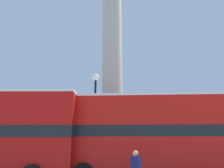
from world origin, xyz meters
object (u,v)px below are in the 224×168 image
(monument_column, at_px, (112,63))
(street_lamp, at_px, (95,110))
(bus_a, at_px, (162,133))
(equestrian_statue, at_px, (204,144))

(monument_column, distance_m, street_lamp, 6.01)
(bus_a, xyz_separation_m, equestrian_statue, (5.29, 8.15, -0.66))
(monument_column, height_order, bus_a, monument_column)
(monument_column, xyz_separation_m, street_lamp, (-1.05, -3.63, -4.68))
(bus_a, height_order, street_lamp, street_lamp)
(bus_a, height_order, equestrian_statue, equestrian_statue)
(equestrian_statue, distance_m, street_lamp, 10.96)
(bus_a, distance_m, equestrian_statue, 9.74)
(equestrian_statue, bearing_deg, monument_column, -147.28)
(bus_a, bearing_deg, equestrian_statue, 59.41)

